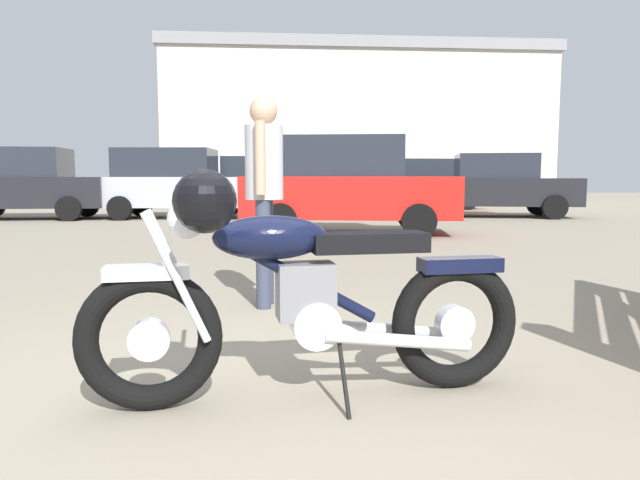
% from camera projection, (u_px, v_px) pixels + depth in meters
% --- Properties ---
extents(ground_plane, '(80.00, 80.00, 0.00)m').
position_uv_depth(ground_plane, '(237.00, 402.00, 2.69)').
color(ground_plane, gray).
extents(vintage_motorcycle, '(2.06, 0.79, 1.07)m').
position_uv_depth(vintage_motorcycle, '(297.00, 296.00, 2.65)').
color(vintage_motorcycle, black).
rests_on(vintage_motorcycle, ground_plane).
extents(bystander, '(0.30, 0.46, 1.66)m').
position_uv_depth(bystander, '(262.00, 179.00, 4.60)').
color(bystander, '#383D51').
rests_on(bystander, ground_plane).
extents(blue_hatchback_right, '(4.02, 2.07, 1.78)m').
position_uv_depth(blue_hatchback_right, '(344.00, 184.00, 10.81)').
color(blue_hatchback_right, black).
rests_on(blue_hatchback_right, ground_plane).
extents(dark_sedan_left, '(3.92, 1.86, 1.78)m').
position_uv_depth(dark_sedan_left, '(171.00, 183.00, 15.01)').
color(dark_sedan_left, black).
rests_on(dark_sedan_left, ground_plane).
extents(white_estate_far, '(4.31, 2.16, 1.67)m').
position_uv_depth(white_estate_far, '(254.00, 185.00, 17.64)').
color(white_estate_far, black).
rests_on(white_estate_far, ground_plane).
extents(pale_sedan_back, '(4.39, 2.33, 1.67)m').
position_uv_depth(pale_sedan_back, '(492.00, 186.00, 15.62)').
color(pale_sedan_back, black).
rests_on(pale_sedan_back, ground_plane).
extents(red_hatchback_near, '(4.37, 2.29, 1.67)m').
position_uv_depth(red_hatchback_near, '(418.00, 184.00, 19.73)').
color(red_hatchback_near, black).
rests_on(red_hatchback_near, ground_plane).
extents(silver_sedan_mid, '(4.07, 2.19, 1.78)m').
position_uv_depth(silver_sedan_mid, '(21.00, 183.00, 14.61)').
color(silver_sedan_mid, black).
rests_on(silver_sedan_mid, ground_plane).
extents(industrial_building, '(19.14, 11.33, 7.30)m').
position_uv_depth(industrial_building, '(348.00, 128.00, 30.85)').
color(industrial_building, beige).
rests_on(industrial_building, ground_plane).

